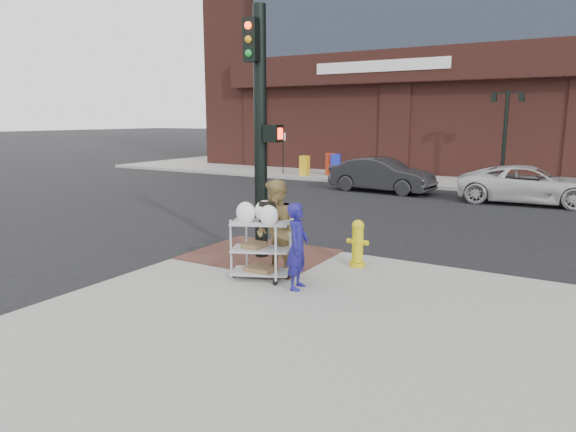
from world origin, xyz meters
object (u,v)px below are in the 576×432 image
Objects in this scene: lamp_post at (505,127)px; utility_cart at (261,244)px; traffic_signal_pole at (261,127)px; sedan_dark at (382,175)px; woman_blue at (298,246)px; minivan_white at (529,185)px; pedestrian_tan at (277,229)px; fire_hydrant at (358,243)px.

lamp_post is 16.64m from utility_cart.
sedan_dark is at bearing 97.94° from traffic_signal_pole.
utility_cart is (-1.69, -16.45, -1.83)m from lamp_post.
lamp_post is 2.84× the size of utility_cart.
woman_blue is 12.88m from minivan_white.
sedan_dark is at bearing 2.19° from woman_blue.
minivan_white is at bearing 95.10° from pedestrian_tan.
pedestrian_tan is at bearing -163.52° from sedan_dark.
lamp_post is 0.83× the size of minivan_white.
utility_cart is at bearing 67.91° from woman_blue.
pedestrian_tan is 1.72m from fire_hydrant.
sedan_dark is 4.60× the size of fire_hydrant.
pedestrian_tan reaches higher than fire_hydrant.
utility_cart reaches higher than sedan_dark.
woman_blue is (-0.85, -16.60, -1.73)m from lamp_post.
traffic_signal_pole reaches higher than woman_blue.
pedestrian_tan is (0.96, -0.95, -1.79)m from traffic_signal_pole.
traffic_signal_pole is at bearing 37.87° from woman_blue.
pedestrian_tan is (-1.51, -16.18, -1.58)m from lamp_post.
lamp_post is 0.94× the size of sedan_dark.
traffic_signal_pole is at bearing 154.14° from pedestrian_tan.
minivan_white is 11.10m from fire_hydrant.
utility_cart is (2.37, -12.61, 0.09)m from sedan_dark.
pedestrian_tan is 0.41m from utility_cart.
pedestrian_tan reaches higher than minivan_white.
traffic_signal_pole is 2.82× the size of pedestrian_tan.
fire_hydrant is (1.03, 1.31, -0.41)m from pedestrian_tan.
fire_hydrant is (-1.97, -10.93, -0.04)m from minivan_white.
pedestrian_tan is at bearing -128.09° from fire_hydrant.
traffic_signal_pole reaches higher than fire_hydrant.
lamp_post is 16.71m from woman_blue.
traffic_signal_pole is at bearing 122.63° from utility_cart.
woman_blue reaches higher than minivan_white.
pedestrian_tan is at bearing 56.62° from utility_cart.
sedan_dark is at bearing 107.99° from fire_hydrant.
lamp_post is at bearing 103.49° from pedestrian_tan.
minivan_white is (3.96, 11.29, -2.16)m from traffic_signal_pole.
lamp_post is 5.91m from sedan_dark.
utility_cart is at bearing -95.88° from lamp_post.
minivan_white reaches higher than fire_hydrant.
traffic_signal_pole is 5.39× the size of fire_hydrant.
lamp_post reaches higher than pedestrian_tan.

